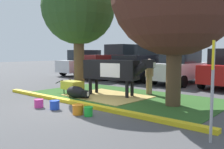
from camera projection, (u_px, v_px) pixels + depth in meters
The scene contains 18 objects.
ground_plane at pixel (82, 105), 8.43m from camera, with size 80.00×80.00×0.00m, color #4C4C4F.
grass_island at pixel (122, 96), 10.07m from camera, with size 7.93×4.20×0.02m, color #2D5B23.
curb_yellow at pixel (81, 104), 8.37m from camera, with size 9.13×0.24×0.12m, color yellow.
hay_bedding at pixel (107, 96), 10.09m from camera, with size 3.20×2.40×0.04m, color tan.
shade_tree_left at pixel (78, 9), 11.17m from camera, with size 3.36×3.36×5.56m.
cow_holstein at pixel (113, 70), 10.07m from camera, with size 3.09×1.16×1.55m.
calf_lying at pixel (77, 92), 9.70m from camera, with size 1.32×0.55×0.48m.
person_handler at pixel (149, 76), 10.53m from camera, with size 0.50×0.34×1.55m.
wheelbarrow at pixel (72, 86), 10.62m from camera, with size 1.61×0.64×0.63m.
parking_sign at pixel (213, 71), 4.81m from camera, with size 0.16×0.43×2.05m.
bucket_pink at pixel (39, 103), 8.10m from camera, with size 0.32×0.32×0.27m.
bucket_blue at pixel (55, 105), 7.81m from camera, with size 0.33×0.33×0.29m.
bucket_orange at pixel (78, 109), 7.17m from camera, with size 0.34×0.34×0.30m.
bucket_green at pixel (88, 111), 6.98m from camera, with size 0.27×0.27×0.27m.
sedan_silver at pixel (84, 63), 19.57m from camera, with size 2.14×4.46×2.02m.
pickup_truck_maroon at pixel (114, 62), 17.62m from camera, with size 2.37×5.47×2.42m.
pickup_truck_black at pixel (149, 63), 16.23m from camera, with size 2.37×5.47×2.42m.
hatchback_white at pixel (180, 67), 14.21m from camera, with size 2.14×4.46×2.02m.
Camera 1 is at (6.20, -5.62, 1.82)m, focal length 39.07 mm.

